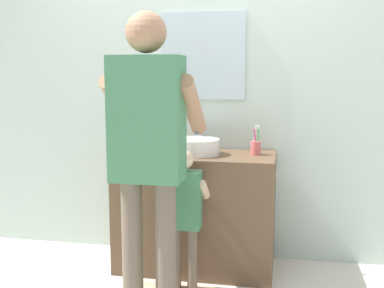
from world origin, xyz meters
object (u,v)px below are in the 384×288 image
object	(u,v)px
adult_parent	(148,138)
soap_bottle	(142,143)
child_toddler	(184,208)
toothbrush_cup	(256,147)

from	to	relation	value
adult_parent	soap_bottle	bearing A→B (deg)	109.74
child_toddler	adult_parent	bearing A→B (deg)	-114.53
child_toddler	soap_bottle	bearing A→B (deg)	135.39
adult_parent	child_toddler	bearing A→B (deg)	65.47
toothbrush_cup	child_toddler	world-z (taller)	toothbrush_cup
child_toddler	adult_parent	size ratio (longest dim) A/B	0.54
soap_bottle	child_toddler	world-z (taller)	soap_bottle
toothbrush_cup	soap_bottle	bearing A→B (deg)	-175.08
child_toddler	toothbrush_cup	bearing A→B (deg)	47.39
soap_bottle	adult_parent	world-z (taller)	adult_parent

